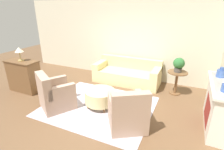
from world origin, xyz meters
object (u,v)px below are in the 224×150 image
(armchair_left, at_px, (55,95))
(ottoman_table, at_px, (100,96))
(couch, at_px, (127,74))
(vase_mantel_near, at_px, (221,73))
(side_table, at_px, (177,79))
(table_lamp, at_px, (19,51))
(potted_plant_on_side_table, at_px, (179,64))
(armchair_right, at_px, (128,113))
(dresser, at_px, (24,75))

(armchair_left, distance_m, ottoman_table, 1.19)
(couch, height_order, vase_mantel_near, vase_mantel_near)
(side_table, height_order, table_lamp, table_lamp)
(side_table, relative_size, potted_plant_on_side_table, 1.65)
(ottoman_table, relative_size, vase_mantel_near, 3.45)
(armchair_right, xyz_separation_m, potted_plant_on_side_table, (0.78, 2.20, 0.58))
(armchair_left, height_order, table_lamp, table_lamp)
(armchair_left, bearing_deg, side_table, 37.89)
(couch, bearing_deg, table_lamp, -143.83)
(couch, xyz_separation_m, dresser, (-2.75, -2.01, 0.21))
(armchair_right, xyz_separation_m, ottoman_table, (-0.98, 0.55, -0.08))
(couch, bearing_deg, dresser, -143.83)
(couch, distance_m, ottoman_table, 1.89)
(couch, xyz_separation_m, armchair_left, (-1.14, -2.44, 0.08))
(side_table, relative_size, vase_mantel_near, 3.07)
(ottoman_table, bearing_deg, dresser, -177.39)
(armchair_left, relative_size, dresser, 1.04)
(dresser, bearing_deg, armchair_right, -6.75)
(couch, distance_m, armchair_right, 2.60)
(side_table, distance_m, dresser, 4.77)
(potted_plant_on_side_table, bearing_deg, ottoman_table, -137.08)
(potted_plant_on_side_table, bearing_deg, armchair_left, -142.11)
(ottoman_table, relative_size, table_lamp, 1.92)
(couch, xyz_separation_m, ottoman_table, (-0.09, -1.89, -0.00))
(table_lamp, bearing_deg, side_table, 21.74)
(dresser, distance_m, table_lamp, 0.80)
(armchair_right, relative_size, vase_mantel_near, 4.62)
(table_lamp, bearing_deg, armchair_right, -6.75)
(side_table, xyz_separation_m, vase_mantel_near, (0.95, -0.91, 0.65))
(couch, xyz_separation_m, potted_plant_on_side_table, (1.68, -0.24, 0.66))
(dresser, bearing_deg, couch, 36.17)
(armchair_left, relative_size, side_table, 1.50)
(armchair_left, relative_size, potted_plant_on_side_table, 2.48)
(couch, height_order, side_table, couch)
(ottoman_table, xyz_separation_m, side_table, (1.77, 1.64, 0.19))
(ottoman_table, xyz_separation_m, potted_plant_on_side_table, (1.77, 1.64, 0.66))
(couch, bearing_deg, ottoman_table, -92.69)
(armchair_right, height_order, table_lamp, table_lamp)
(dresser, xyz_separation_m, vase_mantel_near, (5.38, 0.85, 0.63))
(armchair_right, bearing_deg, potted_plant_on_side_table, 70.33)
(couch, relative_size, ottoman_table, 2.84)
(vase_mantel_near, height_order, potted_plant_on_side_table, vase_mantel_near)
(side_table, xyz_separation_m, dresser, (-4.43, -1.76, 0.02))
(ottoman_table, bearing_deg, couch, 87.31)
(vase_mantel_near, xyz_separation_m, table_lamp, (-5.38, -0.85, 0.17))
(vase_mantel_near, bearing_deg, potted_plant_on_side_table, 136.28)
(side_table, distance_m, table_lamp, 4.83)
(couch, distance_m, dresser, 3.41)
(dresser, xyz_separation_m, table_lamp, (0.00, -0.00, 0.80))
(armchair_right, height_order, side_table, armchair_right)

